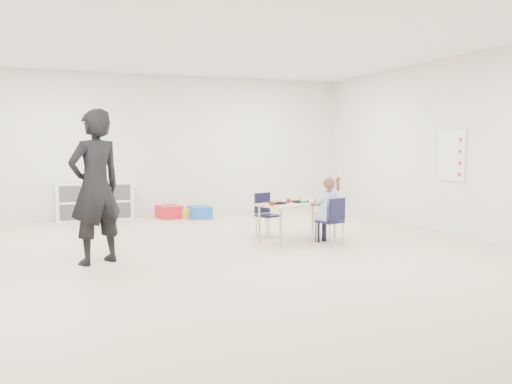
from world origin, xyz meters
name	(u,v)px	position (x,y,z in m)	size (l,w,h in m)	color
room	(223,147)	(0.00, 0.00, 1.40)	(9.00, 9.02, 2.80)	beige
table	(298,221)	(1.48, 1.00, 0.28)	(1.34, 0.93, 0.56)	beige
chair_near	(330,220)	(1.78, 0.54, 0.33)	(0.32, 0.30, 0.67)	black
chair_far	(268,215)	(1.19, 1.46, 0.33)	(0.32, 0.30, 0.67)	black
child	(330,207)	(1.78, 0.54, 0.53)	(0.44, 0.44, 1.05)	#AFC3ED
lunch_tray_near	(300,201)	(1.54, 1.04, 0.57)	(0.22, 0.16, 0.03)	black
lunch_tray_far	(277,203)	(1.13, 0.96, 0.57)	(0.22, 0.16, 0.03)	black
milk_carton	(304,200)	(1.53, 0.89, 0.61)	(0.07, 0.07, 0.10)	white
bread_roll	(317,200)	(1.80, 0.99, 0.59)	(0.09, 0.09, 0.07)	#D8AE59
apple_near	(288,201)	(1.34, 1.03, 0.59)	(0.07, 0.07, 0.07)	maroon
apple_far	(272,203)	(0.97, 0.77, 0.59)	(0.07, 0.07, 0.07)	maroon
cubby_shelf	(95,201)	(-1.20, 4.28, 0.35)	(1.40, 0.40, 0.70)	white
rules_poster	(452,156)	(3.98, 0.60, 1.25)	(0.02, 0.60, 0.80)	white
adult	(95,187)	(-1.48, 0.39, 0.93)	(0.68, 0.44, 1.85)	black
bin_red	(169,212)	(0.15, 3.98, 0.12)	(0.39, 0.50, 0.24)	red
bin_yellow	(183,212)	(0.42, 3.98, 0.10)	(0.32, 0.41, 0.20)	yellow
bin_blue	(200,212)	(0.69, 3.74, 0.12)	(0.38, 0.49, 0.24)	blue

